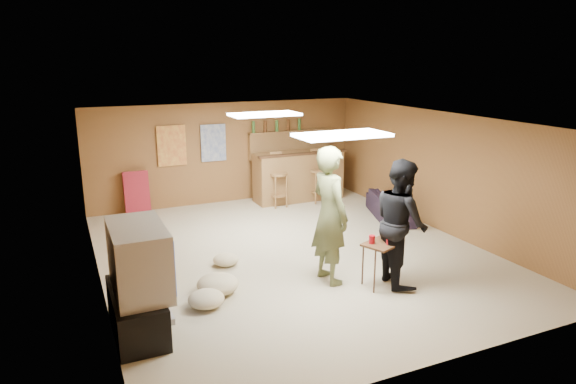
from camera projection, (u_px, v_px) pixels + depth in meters
name	position (u px, v px, depth m)	size (l,w,h in m)	color
ground	(293.00, 253.00, 8.49)	(7.00, 7.00, 0.00)	tan
ceiling	(293.00, 120.00, 7.93)	(6.00, 7.00, 0.02)	silver
wall_back	(226.00, 153.00, 11.30)	(6.00, 0.02, 2.20)	brown
wall_front	(440.00, 268.00, 5.13)	(6.00, 0.02, 2.20)	brown
wall_left	(95.00, 211.00, 7.02)	(0.02, 7.00, 2.20)	brown
wall_right	(441.00, 172.00, 9.41)	(0.02, 7.00, 2.20)	brown
tv_stand	(137.00, 311.00, 6.02)	(0.55, 1.30, 0.50)	black
dvd_box	(156.00, 315.00, 6.14)	(0.35, 0.50, 0.08)	#B2B2B7
tv_body	(139.00, 259.00, 5.89)	(0.60, 1.10, 0.80)	#B2B2B7
tv_screen	(166.00, 255.00, 6.01)	(0.02, 0.95, 0.65)	navy
bar_counter	(298.00, 176.00, 11.55)	(2.00, 0.60, 1.10)	brown
bar_lip	(303.00, 154.00, 11.19)	(2.10, 0.12, 0.05)	#392112
bar_shelf	(290.00, 131.00, 11.70)	(2.00, 0.18, 0.05)	brown
bar_backing	(290.00, 144.00, 11.80)	(2.00, 0.14, 0.60)	brown
poster_left	(172.00, 146.00, 10.72)	(0.60, 0.03, 0.85)	#BF3F26
poster_right	(213.00, 143.00, 11.08)	(0.55, 0.03, 0.80)	#334C99
folding_chair_stack	(137.00, 193.00, 10.49)	(0.50, 0.14, 0.90)	maroon
ceiling_panel_front	(342.00, 135.00, 6.62)	(1.20, 0.60, 0.04)	white
ceiling_panel_back	(265.00, 114.00, 9.00)	(1.20, 0.60, 0.04)	white
person_olive	(330.00, 215.00, 7.22)	(0.72, 0.47, 1.98)	#585E36
person_black	(401.00, 222.00, 7.19)	(0.88, 0.68, 1.80)	black
sofa	(391.00, 206.00, 10.33)	(1.60, 0.62, 0.47)	black
tray_table	(381.00, 265.00, 7.20)	(0.50, 0.40, 0.64)	#392112
cup_red_near	(372.00, 239.00, 7.09)	(0.08, 0.08, 0.12)	#A40A13
cup_red_far	(389.00, 240.00, 7.05)	(0.08, 0.08, 0.11)	#A40A13
cup_blue	(387.00, 236.00, 7.22)	(0.09, 0.09, 0.12)	#1738A0
bar_stool_left	(279.00, 180.00, 10.99)	(0.38, 0.38, 1.20)	brown
bar_stool_right	(318.00, 177.00, 11.34)	(0.37, 0.37, 1.16)	brown
cushion_near_tv	(218.00, 284.00, 7.03)	(0.58, 0.58, 0.26)	#C0B088
cushion_mid	(226.00, 260.00, 7.99)	(0.40, 0.40, 0.18)	#C0B088
cushion_far	(206.00, 299.00, 6.65)	(0.47, 0.47, 0.21)	#C0B088
bottle_row	(277.00, 126.00, 11.51)	(1.20, 0.08, 0.26)	#3F7233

